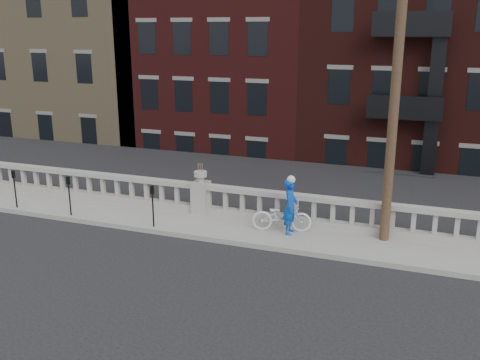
% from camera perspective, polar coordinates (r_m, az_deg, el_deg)
% --- Properties ---
extents(ground, '(120.00, 120.00, 0.00)m').
position_cam_1_polar(ground, '(15.42, -10.25, -8.47)').
color(ground, black).
rests_on(ground, ground).
extents(sidewalk, '(32.00, 2.20, 0.15)m').
position_cam_1_polar(sidewalk, '(17.83, -5.40, -4.62)').
color(sidewalk, gray).
rests_on(sidewalk, ground).
extents(balustrade, '(28.00, 0.34, 1.03)m').
position_cam_1_polar(balustrade, '(18.46, -4.18, -2.01)').
color(balustrade, gray).
rests_on(balustrade, sidewalk).
extents(planter_pedestal, '(0.55, 0.55, 1.76)m').
position_cam_1_polar(planter_pedestal, '(18.40, -4.19, -1.45)').
color(planter_pedestal, gray).
rests_on(planter_pedestal, sidewalk).
extents(lower_level, '(80.00, 44.00, 20.80)m').
position_cam_1_polar(lower_level, '(35.90, 9.43, 9.75)').
color(lower_level, '#605E59').
rests_on(lower_level, ground).
extents(utility_pole, '(1.60, 0.28, 10.00)m').
position_cam_1_polar(utility_pole, '(15.70, 16.41, 11.39)').
color(utility_pole, '#422D1E').
rests_on(utility_pole, sidewalk).
extents(parking_meter_a, '(0.10, 0.09, 1.36)m').
position_cam_1_polar(parking_meter_a, '(20.42, -22.92, -0.46)').
color(parking_meter_a, black).
rests_on(parking_meter_a, sidewalk).
extents(parking_meter_b, '(0.10, 0.09, 1.36)m').
position_cam_1_polar(parking_meter_b, '(18.94, -17.77, -1.16)').
color(parking_meter_b, black).
rests_on(parking_meter_b, sidewalk).
extents(parking_meter_c, '(0.10, 0.09, 1.36)m').
position_cam_1_polar(parking_meter_c, '(17.20, -9.30, -2.28)').
color(parking_meter_c, black).
rests_on(parking_meter_c, sidewalk).
extents(bicycle, '(1.95, 1.07, 0.97)m').
position_cam_1_polar(bicycle, '(16.80, 4.48, -3.86)').
color(bicycle, silver).
rests_on(bicycle, sidewalk).
extents(cyclist, '(0.43, 0.65, 1.75)m').
position_cam_1_polar(cyclist, '(16.50, 5.40, -2.82)').
color(cyclist, '#0C46BB').
rests_on(cyclist, sidewalk).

